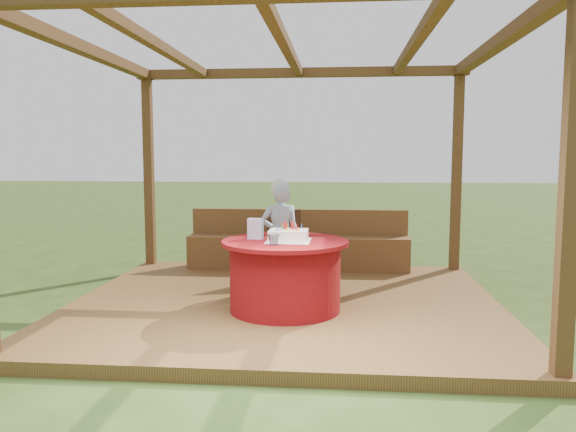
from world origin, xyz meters
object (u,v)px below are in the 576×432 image
at_px(table, 285,275).
at_px(gift_bag, 255,229).
at_px(drinking_glass, 274,240).
at_px(birthday_cake, 288,235).
at_px(bench, 298,249).
at_px(chair, 285,242).
at_px(elderly_woman, 280,234).

distance_m(table, gift_bag, 0.55).
distance_m(gift_bag, drinking_glass, 0.45).
bearing_deg(table, birthday_cake, -52.59).
height_order(bench, birthday_cake, birthday_cake).
height_order(bench, table, bench).
height_order(table, chair, chair).
xyz_separation_m(table, birthday_cake, (0.04, -0.05, 0.41)).
relative_size(bench, drinking_glass, 26.79).
bearing_deg(table, chair, 95.53).
xyz_separation_m(birthday_cake, drinking_glass, (-0.12, -0.26, -0.01)).
xyz_separation_m(elderly_woman, drinking_glass, (0.06, -1.19, 0.11)).
bearing_deg(chair, table, -84.47).
height_order(table, drinking_glass, drinking_glass).
relative_size(chair, elderly_woman, 0.69).
xyz_separation_m(table, gift_bag, (-0.31, 0.06, 0.45)).
bearing_deg(elderly_woman, table, -80.79).
xyz_separation_m(elderly_woman, birthday_cake, (0.18, -0.93, 0.12)).
height_order(bench, chair, chair).
xyz_separation_m(bench, elderly_woman, (-0.11, -1.24, 0.38)).
distance_m(chair, gift_bag, 1.29).
relative_size(bench, elderly_woman, 2.35).
xyz_separation_m(table, chair, (-0.13, 1.30, 0.13)).
distance_m(table, chair, 1.31).
height_order(chair, elderly_woman, elderly_woman).
bearing_deg(table, elderly_woman, 99.21).
bearing_deg(bench, birthday_cake, -88.17).
distance_m(bench, gift_bag, 2.14).
distance_m(chair, birthday_cake, 1.39).
distance_m(bench, drinking_glass, 2.48).
height_order(table, birthday_cake, birthday_cake).
height_order(chair, birthday_cake, birthday_cake).
distance_m(bench, table, 2.12).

